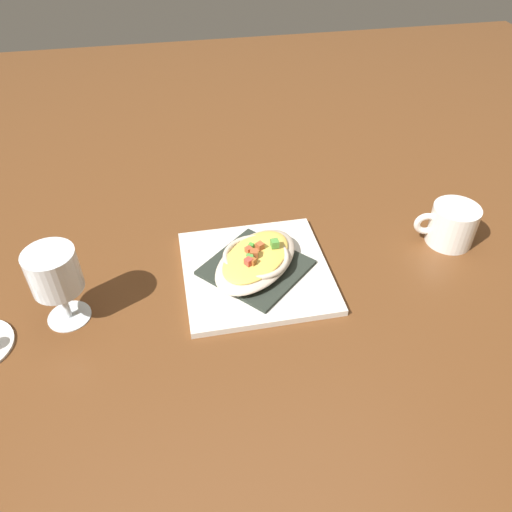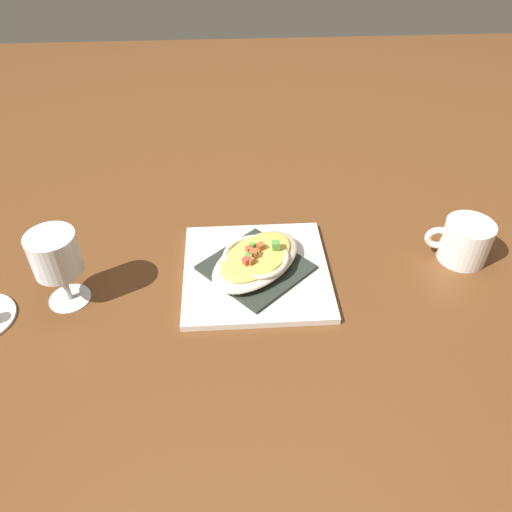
{
  "view_description": "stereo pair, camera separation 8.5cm",
  "coord_description": "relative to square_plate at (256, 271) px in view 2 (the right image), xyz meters",
  "views": [
    {
      "loc": [
        -0.12,
        -0.64,
        0.6
      ],
      "look_at": [
        0.0,
        0.0,
        0.04
      ],
      "focal_mm": 34.87,
      "sensor_mm": 36.0,
      "label": 1
    },
    {
      "loc": [
        -0.04,
        -0.65,
        0.6
      ],
      "look_at": [
        0.0,
        0.0,
        0.04
      ],
      "focal_mm": 34.87,
      "sensor_mm": 36.0,
      "label": 2
    }
  ],
  "objects": [
    {
      "name": "gratin_dish",
      "position": [
        0.0,
        -0.0,
        0.03
      ],
      "size": [
        0.21,
        0.22,
        0.04
      ],
      "color": "beige",
      "rests_on": "folded_napkin"
    },
    {
      "name": "coffee_mug",
      "position": [
        0.38,
        0.02,
        0.03
      ],
      "size": [
        0.11,
        0.09,
        0.08
      ],
      "color": "white",
      "rests_on": "ground_plane"
    },
    {
      "name": "square_plate",
      "position": [
        0.0,
        0.0,
        0.0
      ],
      "size": [
        0.26,
        0.26,
        0.01
      ],
      "primitive_type": "cube",
      "rotation": [
        0.0,
        0.0,
        -0.0
      ],
      "color": "white",
      "rests_on": "ground_plane"
    },
    {
      "name": "stemmed_glass",
      "position": [
        -0.32,
        -0.04,
        0.09
      ],
      "size": [
        0.08,
        0.08,
        0.14
      ],
      "color": "white",
      "rests_on": "ground_plane"
    },
    {
      "name": "folded_napkin",
      "position": [
        0.0,
        0.0,
        0.01
      ],
      "size": [
        0.22,
        0.22,
        0.01
      ],
      "primitive_type": "cube",
      "rotation": [
        0.0,
        0.0,
        0.73
      ],
      "color": "#293028",
      "rests_on": "square_plate"
    },
    {
      "name": "ground_plane",
      "position": [
        0.0,
        0.0,
        -0.01
      ],
      "size": [
        2.6,
        2.6,
        0.0
      ],
      "primitive_type": "plane",
      "color": "brown"
    }
  ]
}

